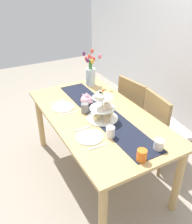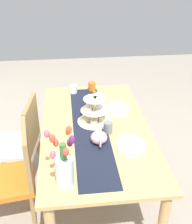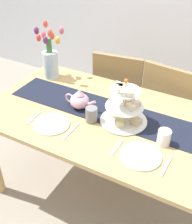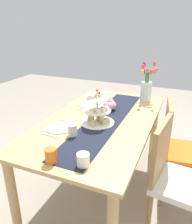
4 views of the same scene
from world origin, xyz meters
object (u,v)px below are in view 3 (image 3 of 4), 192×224
tiered_cake_stand (125,108)px  dinner_plate_left (52,124)px  tulip_vase (50,59)px  fork_left (33,118)px  knife_left (71,131)px  teapot (79,100)px  mug_white_text (164,137)px  chair_right (170,106)px  dinner_plate_right (141,156)px  mug_grey (91,114)px  dining_table (111,130)px  fork_right (117,148)px  chair_left (120,93)px  knife_right (167,165)px

tiered_cake_stand → dinner_plate_left: bearing=-146.9°
dinner_plate_left → tulip_vase: bearing=125.6°
fork_left → knife_left: same height
teapot → mug_white_text: bearing=-8.1°
chair_right → dinner_plate_right: chair_right is taller
tulip_vase → dinner_plate_right: 1.11m
tulip_vase → fork_left: 0.59m
mug_grey → mug_white_text: bearing=0.7°
dining_table → mug_grey: bearing=-135.4°
knife_left → mug_white_text: (0.53, 0.16, 0.04)m
fork_right → mug_grey: bearing=148.5°
chair_left → knife_right: (0.69, -0.93, 0.25)m
tulip_vase → dinner_plate_left: size_ratio=1.89×
dining_table → dinner_plate_right: (0.30, -0.25, 0.11)m
tiered_cake_stand → mug_white_text: size_ratio=3.20×
tiered_cake_stand → tulip_vase: 0.80m
dinner_plate_left → knife_right: (0.74, 0.00, -0.00)m
dining_table → dinner_plate_left: size_ratio=7.34×
fork_right → knife_left: bearing=180.0°
chair_left → mug_white_text: 1.03m
chair_left → teapot: (-0.00, -0.68, 0.31)m
teapot → dinner_plate_right: teapot is taller
mug_white_text → knife_left: bearing=-163.1°
dinner_plate_right → fork_left: bearing=180.0°
knife_left → tulip_vase: bearing=134.9°
tiered_cake_stand → mug_white_text: bearing=-17.4°
chair_left → tulip_vase: tulip_vase is taller
chair_left → dining_table: bearing=-70.7°
teapot → mug_white_text: 0.62m
mug_grey → chair_right: bearing=67.8°
dining_table → teapot: 0.29m
dining_table → fork_left: fork_left is taller
chair_right → tiered_cake_stand: tiered_cake_stand is taller
dinner_plate_left → fork_right: size_ratio=1.53×
mug_grey → tiered_cake_stand: bearing=27.7°
tulip_vase → dinner_plate_right: (0.97, -0.52, -0.15)m
chair_left → fork_right: size_ratio=6.07×
fork_right → mug_white_text: mug_white_text is taller
knife_right → dinner_plate_left: bearing=180.0°
knife_right → mug_grey: bearing=164.1°
dinner_plate_left → knife_right: bearing=0.0°
teapot → mug_grey: size_ratio=2.51×
knife_right → knife_left: bearing=180.0°
dining_table → dinner_plate_left: (-0.30, -0.25, 0.11)m
chair_left → fork_left: bearing=-102.2°
chair_left → fork_left: (-0.20, -0.93, 0.25)m
dinner_plate_left → knife_right: size_ratio=1.35×
dining_table → tulip_vase: 0.76m
teapot → fork_right: 0.47m
fork_left → mug_white_text: 0.83m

